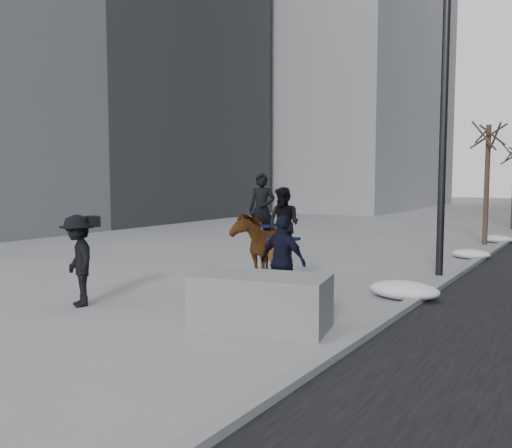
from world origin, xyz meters
The scene contains 11 objects.
ground centered at (0.00, 0.00, 0.00)m, with size 120.00×120.00×0.00m, color gray.
curb centered at (3.00, 10.00, 0.06)m, with size 0.25×90.00×0.12m, color gray.
building_left centered at (-19.00, 10.00, 10.00)m, with size 12.00×26.00×20.00m, color #595960.
planter centered at (1.37, -0.77, 0.44)m, with size 2.19×1.10×0.88m, color gray.
tree_near centered at (2.40, 12.87, 2.41)m, with size 1.20×1.20×4.81m, color #362A20, non-canonical shape.
mounted_left centered at (-0.80, 2.57, 0.95)m, with size 1.50×2.17×2.56m.
mounted_right centered at (0.38, 1.58, 0.91)m, with size 1.35×1.48×2.25m.
feeder centered at (0.99, 0.60, 0.88)m, with size 1.08×0.93×1.75m.
camera_crew centered at (-2.37, -1.40, 0.89)m, with size 1.31×1.11×1.75m.
lamppost centered at (2.60, 5.49, 4.99)m, with size 0.25×2.24×9.09m.
snow_piles centered at (2.70, 6.95, 0.16)m, with size 1.43×11.96×0.36m.
Camera 1 is at (6.04, -8.14, 2.48)m, focal length 38.00 mm.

